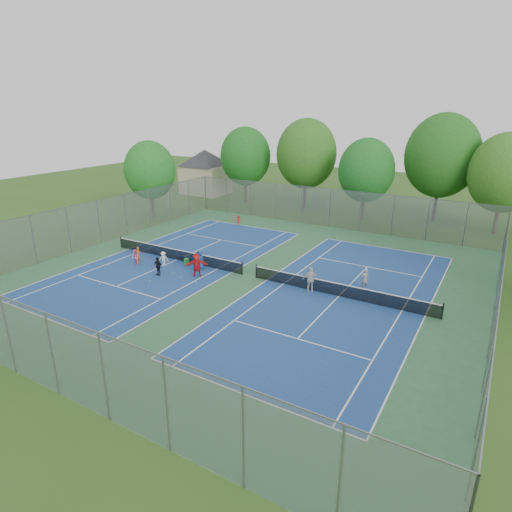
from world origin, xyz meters
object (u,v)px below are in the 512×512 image
(net_left, at_px, (176,255))
(net_right, at_px, (339,290))
(ball_hopper, at_px, (187,262))
(ball_crate, at_px, (182,257))
(instructor, at_px, (365,279))

(net_left, xyz_separation_m, net_right, (14.00, 0.00, 0.00))
(net_left, relative_size, ball_hopper, 22.81)
(ball_crate, relative_size, instructor, 0.20)
(net_right, height_order, ball_crate, net_right)
(net_right, height_order, ball_hopper, net_right)
(ball_crate, distance_m, instructor, 15.00)
(ball_crate, bearing_deg, instructor, 6.02)
(net_left, bearing_deg, ball_hopper, -19.78)
(net_right, height_order, instructor, instructor)
(net_right, distance_m, instructor, 2.29)
(net_right, xyz_separation_m, ball_crate, (-13.81, 0.41, -0.33))
(ball_hopper, height_order, instructor, instructor)
(net_left, bearing_deg, net_right, 0.00)
(net_right, distance_m, ball_crate, 13.82)
(net_right, relative_size, ball_hopper, 22.81)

